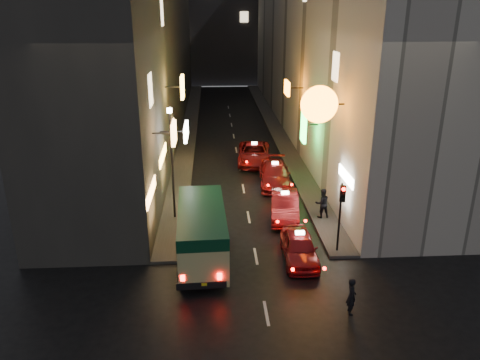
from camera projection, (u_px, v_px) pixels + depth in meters
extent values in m
cube|color=#353330|center=(145.00, 34.00, 42.92)|extent=(6.00, 52.00, 18.00)
cube|color=#FFB059|center=(174.00, 133.00, 23.49)|extent=(0.18, 1.47, 1.07)
cube|color=white|center=(186.00, 131.00, 26.98)|extent=(0.18, 2.31, 0.81)
cube|color=yellow|center=(182.00, 87.00, 30.35)|extent=(0.18, 1.56, 1.47)
cube|color=#FFB059|center=(151.00, 192.00, 22.42)|extent=(0.10, 3.33, 0.55)
cube|color=yellow|center=(163.00, 155.00, 27.99)|extent=(0.10, 3.78, 0.55)
cube|color=#FFB059|center=(172.00, 126.00, 34.89)|extent=(0.10, 3.09, 0.55)
cube|color=#FFE5B2|center=(150.00, 90.00, 23.01)|extent=(0.06, 1.30, 1.60)
cube|color=#FFE5B2|center=(162.00, 13.00, 29.29)|extent=(0.06, 1.30, 1.60)
cube|color=beige|center=(317.00, 34.00, 43.82)|extent=(6.00, 52.00, 18.00)
cylinder|color=orange|center=(319.00, 104.00, 24.54)|extent=(1.97, 0.18, 1.97)
cube|color=#31F746|center=(304.00, 125.00, 30.78)|extent=(0.18, 1.21, 2.29)
cube|color=orange|center=(287.00, 88.00, 35.47)|extent=(0.18, 1.79, 1.06)
cube|color=white|center=(346.00, 176.00, 24.48)|extent=(0.10, 2.62, 0.55)
cube|color=#FFE5B2|center=(336.00, 67.00, 26.14)|extent=(0.06, 1.30, 1.60)
cube|color=#2F2E33|center=(223.00, 9.00, 72.63)|extent=(30.00, 10.00, 22.00)
cube|color=#464341|center=(189.00, 128.00, 46.23)|extent=(1.50, 52.00, 0.15)
cube|color=#464341|center=(275.00, 127.00, 46.71)|extent=(1.50, 52.00, 0.15)
cube|color=#C9C57D|center=(202.00, 232.00, 21.78)|extent=(2.35, 6.13, 2.22)
cube|color=#0B3922|center=(201.00, 215.00, 21.49)|extent=(2.37, 6.15, 0.56)
cube|color=black|center=(202.00, 225.00, 21.99)|extent=(2.29, 3.71, 0.50)
cube|color=black|center=(201.00, 285.00, 19.33)|extent=(2.08, 0.26, 0.30)
cube|color=#FF0A05|center=(183.00, 278.00, 19.08)|extent=(0.18, 0.06, 0.28)
cube|color=#FF0A05|center=(220.00, 277.00, 19.17)|extent=(0.18, 0.06, 0.28)
cylinder|color=black|center=(185.00, 235.00, 23.93)|extent=(0.22, 0.77, 0.77)
cylinder|color=black|center=(224.00, 274.00, 20.41)|extent=(0.22, 0.77, 0.77)
imported|color=maroon|center=(299.00, 245.00, 22.08)|extent=(2.13, 4.92, 1.55)
cube|color=white|center=(300.00, 228.00, 21.78)|extent=(0.43, 0.19, 0.16)
sphere|color=#FF0A05|center=(293.00, 270.00, 19.96)|extent=(0.16, 0.16, 0.16)
sphere|color=#FF0A05|center=(324.00, 268.00, 20.04)|extent=(0.16, 0.16, 0.16)
imported|color=maroon|center=(285.00, 204.00, 26.55)|extent=(2.76, 5.43, 1.66)
cube|color=white|center=(285.00, 189.00, 26.24)|extent=(0.44, 0.23, 0.16)
sphere|color=#FF0A05|center=(278.00, 222.00, 24.29)|extent=(0.16, 0.16, 0.16)
sphere|color=#FF0A05|center=(305.00, 221.00, 24.37)|extent=(0.16, 0.16, 0.16)
imported|color=maroon|center=(275.00, 173.00, 31.52)|extent=(2.50, 5.41, 1.68)
cube|color=white|center=(275.00, 160.00, 31.20)|extent=(0.43, 0.21, 0.16)
sphere|color=#FF0A05|center=(268.00, 185.00, 29.23)|extent=(0.16, 0.16, 0.16)
sphere|color=#FF0A05|center=(292.00, 185.00, 29.31)|extent=(0.16, 0.16, 0.16)
imported|color=maroon|center=(254.00, 152.00, 35.95)|extent=(2.68, 5.61, 1.73)
cube|color=white|center=(254.00, 140.00, 35.62)|extent=(0.43, 0.21, 0.16)
sphere|color=#FF0A05|center=(247.00, 162.00, 33.58)|extent=(0.16, 0.16, 0.16)
sphere|color=#FF0A05|center=(268.00, 161.00, 33.67)|extent=(0.16, 0.16, 0.16)
imported|color=black|center=(352.00, 294.00, 18.14)|extent=(0.38, 0.58, 1.74)
imported|color=black|center=(322.00, 201.00, 26.16)|extent=(0.78, 0.55, 1.93)
cylinder|color=black|center=(340.00, 218.00, 22.28)|extent=(0.10, 0.10, 3.50)
cube|color=black|center=(343.00, 194.00, 21.66)|extent=(0.26, 0.18, 0.80)
sphere|color=#FF0A05|center=(344.00, 189.00, 21.47)|extent=(0.18, 0.18, 0.18)
sphere|color=black|center=(343.00, 195.00, 21.56)|extent=(0.17, 0.17, 0.17)
sphere|color=black|center=(343.00, 200.00, 21.65)|extent=(0.17, 0.17, 0.17)
cylinder|color=black|center=(172.00, 167.00, 25.50)|extent=(0.12, 0.12, 6.00)
cylinder|color=#FFE5BF|center=(169.00, 110.00, 24.43)|extent=(0.28, 0.28, 0.25)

